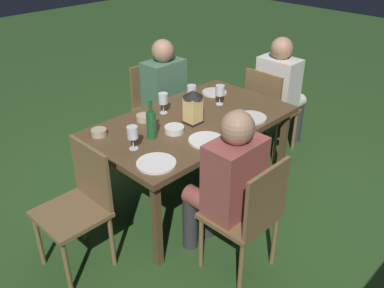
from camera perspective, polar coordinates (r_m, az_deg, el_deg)
ground_plane at (r=3.63m, az=-0.00°, el=-7.00°), size 16.00×16.00×0.00m
dining_table at (r=3.28m, az=-0.00°, el=2.46°), size 1.61×0.93×0.72m
chair_head_far at (r=2.83m, az=-15.22°, el=-7.81°), size 0.40×0.42×0.87m
chair_side_right_b at (r=2.67m, az=7.82°, el=-9.42°), size 0.42×0.40×0.87m
person_in_rust at (r=2.68m, az=4.72°, el=-5.10°), size 0.38×0.47×1.15m
chair_side_left_a at (r=4.15m, az=-4.99°, el=5.56°), size 0.42×0.40×0.87m
person_in_green at (r=3.95m, az=-3.20°, el=6.79°), size 0.38×0.47×1.15m
chair_head_near at (r=4.10m, az=10.39°, el=4.89°), size 0.40×0.42×0.87m
person_in_cream at (r=4.19m, az=12.13°, el=7.53°), size 0.48×0.38×1.15m
lantern_centerpiece at (r=3.14m, az=0.12°, el=5.37°), size 0.15×0.15×0.27m
green_bottle_on_table at (r=2.95m, az=-5.64°, el=2.74°), size 0.07×0.07×0.29m
wine_glass_a at (r=3.48m, az=-0.06°, el=7.25°), size 0.08×0.08×0.17m
wine_glass_b at (r=2.82m, az=-8.15°, el=1.43°), size 0.08×0.08×0.17m
wine_glass_c at (r=3.03m, az=6.50°, el=3.55°), size 0.08×0.08×0.17m
wine_glass_d at (r=3.49m, az=3.85°, el=7.23°), size 0.08×0.08×0.17m
wine_glass_e at (r=3.33m, az=-3.98°, el=6.12°), size 0.08×0.08×0.17m
plate_a at (r=3.30m, az=8.10°, el=3.61°), size 0.24×0.24×0.01m
plate_b at (r=2.68m, az=-4.92°, el=-2.65°), size 0.26×0.26×0.01m
plate_c at (r=3.75m, az=3.09°, el=7.08°), size 0.22×0.22×0.01m
plate_d at (r=2.94m, az=1.98°, el=0.52°), size 0.26×0.26×0.01m
bowl_olives at (r=3.09m, az=-12.66°, el=1.60°), size 0.11×0.11×0.05m
bowl_bread at (r=3.25m, az=-6.65°, el=3.63°), size 0.11×0.11×0.05m
bowl_salad at (r=3.06m, az=-2.45°, el=2.05°), size 0.15×0.15×0.05m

